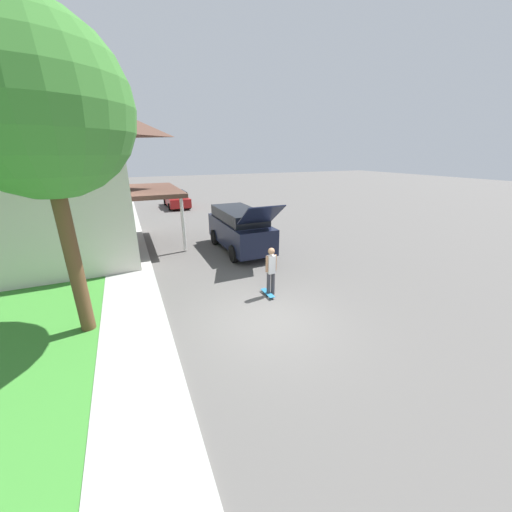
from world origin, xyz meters
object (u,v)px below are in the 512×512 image
Objects in this scene: lawn_tree_far at (88,161)px; lawn_tree_near at (38,107)px; suv_parked at (240,228)px; skateboarder at (271,269)px; skateboard at (268,293)px; car_down_street at (176,199)px.

lawn_tree_near is at bearing -88.79° from lawn_tree_far.
lawn_tree_near is 9.27m from suv_parked.
skateboard is (-0.11, 0.00, -0.89)m from skateboarder.
lawn_tree_far is 13.40m from skateboarder.
suv_parked is at bearing -44.17° from lawn_tree_far.
car_down_street is (-0.79, 14.02, -0.40)m from suv_parked.
lawn_tree_far is 10.20m from car_down_street.
skateboarder is at bearing -2.40° from skateboard.
lawn_tree_far is 7.66× the size of skateboard.
lawn_tree_far is at bearing 116.43° from skateboard.
lawn_tree_near is 7.82m from skateboard.
lawn_tree_far is 1.28× the size of car_down_street.
suv_parked is (6.45, 4.91, -4.49)m from lawn_tree_near.
car_down_street is (5.66, 18.93, -4.90)m from lawn_tree_near.
skateboarder reaches higher than skateboard.
car_down_street is at bearing 89.90° from skateboarder.
lawn_tree_far is 13.60m from skateboard.
lawn_tree_near is 11.49m from lawn_tree_far.
skateboard is at bearing -63.57° from lawn_tree_far.
car_down_street is 5.99× the size of skateboard.
car_down_street is 19.11m from skateboard.
suv_parked is at bearing 37.27° from lawn_tree_near.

